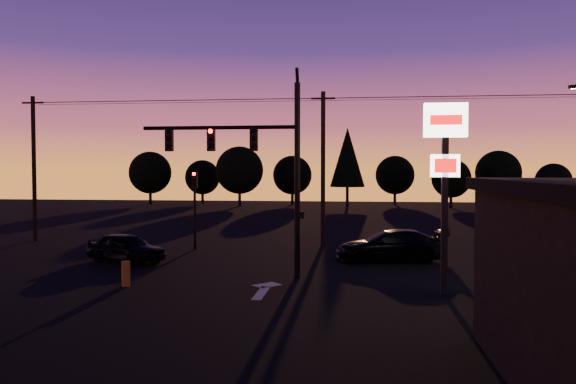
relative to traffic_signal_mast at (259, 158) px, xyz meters
name	(u,v)px	position (x,y,z in m)	size (l,w,h in m)	color
ground	(242,299)	(0.10, -3.99, -4.94)	(120.00, 120.00, 0.00)	black
lane_arrow	(264,289)	(0.60, -2.33, -4.93)	(1.20, 3.10, 0.01)	beige
traffic_signal_mast	(259,158)	(0.00, 0.00, 0.00)	(6.79, 0.52, 8.58)	black
secondary_signal	(195,198)	(-4.90, 7.49, -2.07)	(0.30, 0.31, 4.35)	black
pylon_sign	(445,157)	(7.10, -2.49, -0.02)	(1.50, 0.28, 6.80)	black
utility_pole_0	(34,167)	(-15.90, 10.01, -0.34)	(1.40, 0.26, 9.00)	black
utility_pole_1	(323,167)	(2.10, 10.01, -0.34)	(1.40, 0.26, 9.00)	black
power_wires	(323,99)	(2.10, 10.01, 3.63)	(36.00, 1.22, 0.07)	black
bollard	(126,274)	(-4.75, -2.40, -4.46)	(0.32, 0.32, 0.96)	#A76C1B
tree_0	(150,173)	(-21.90, 46.01, -0.88)	(5.36, 5.36, 6.74)	black
tree_1	(202,177)	(-15.90, 49.01, -1.50)	(4.54, 4.54, 5.71)	black
tree_2	(240,170)	(-9.90, 44.01, -0.57)	(5.77, 5.78, 7.26)	black
tree_3	(292,175)	(-3.90, 48.01, -1.19)	(4.95, 4.95, 6.22)	black
tree_4	(347,157)	(3.10, 45.01, 0.99)	(4.18, 4.18, 9.50)	black
tree_5	(395,175)	(9.10, 50.01, -1.19)	(4.95, 4.95, 6.22)	black
tree_6	(451,178)	(15.10, 44.01, -1.50)	(4.54, 4.54, 5.71)	black
tree_7	(498,173)	(21.10, 47.01, -0.88)	(5.36, 5.36, 6.74)	black
tree_8	(553,181)	(27.10, 46.01, -1.82)	(4.12, 4.12, 5.19)	black
car_left	(126,247)	(-7.01, 2.97, -4.23)	(1.66, 4.13, 1.41)	black
car_right	(390,246)	(5.68, 4.70, -4.17)	(2.14, 5.27, 1.53)	black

